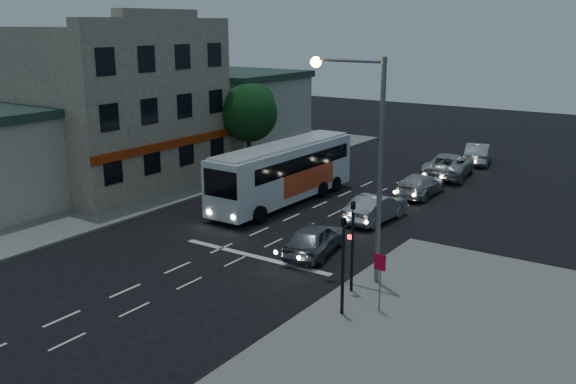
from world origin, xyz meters
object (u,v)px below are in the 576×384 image
Objects in this scene: streetlight at (366,144)px; tour_bus at (283,171)px; car_suv at (315,239)px; car_sedan_a at (376,208)px; regulatory_sign at (380,273)px; car_sedan_b at (420,185)px; car_extra at (478,153)px; traffic_signal_main at (352,235)px; traffic_signal_side at (343,254)px; street_tree at (249,110)px; car_sedan_c at (449,165)px.

tour_bus is at bearing 139.54° from streetlight.
car_sedan_a is (0.07, 6.15, -0.01)m from car_suv.
regulatory_sign reaches higher than car_sedan_a.
car_sedan_b is 17.32m from regulatory_sign.
car_extra is 26.95m from traffic_signal_main.
car_sedan_b is 18.04m from traffic_signal_side.
car_sedan_b is 12.88m from street_tree.
car_sedan_b is 2.12× the size of regulatory_sign.
car_sedan_c is 21.72m from traffic_signal_main.
traffic_signal_main is 3.61m from streetlight.
car_suv is at bearing 83.75° from car_sedan_c.
car_extra is 0.53× the size of streetlight.
car_suv is 6.76m from traffic_signal_side.
car_sedan_a is 17.48m from car_extra.
car_sedan_c is at bearing 30.65° from street_tree.
traffic_signal_main is (3.53, -3.02, 1.67)m from car_suv.
regulatory_sign is 23.40m from street_tree.
regulatory_sign is (1.00, 0.96, -0.82)m from traffic_signal_side.
car_suv is 4.94m from traffic_signal_main.
streetlight is at bearing 143.80° from car_suv.
car_sedan_c is at bearing -83.70° from car_sedan_a.
car_suv is at bearing 130.24° from traffic_signal_side.
regulatory_sign reaches higher than car_suv.
car_extra is at bearing -85.28° from car_sedan_a.
car_sedan_a is 1.09× the size of traffic_signal_side.
car_sedan_b is at bearing -100.02° from car_suv.
streetlight is (3.28, -1.60, 4.99)m from car_suv.
car_suv is 0.98× the size of car_sedan_a.
tour_bus reaches higher than car_sedan_a.
traffic_signal_side is 4.84m from streetlight.
tour_bus is 2.82× the size of traffic_signal_main.
traffic_signal_main is 21.38m from street_tree.
tour_bus reaches higher than car_suv.
car_extra is 17.81m from street_tree.
traffic_signal_main is 0.46× the size of streetlight.
tour_bus is at bearing -56.55° from car_suv.
traffic_signal_side is at bearing 120.08° from car_suv.
traffic_signal_main reaches higher than car_sedan_b.
traffic_signal_side is at bearing 85.55° from car_extra.
traffic_signal_main reaches higher than car_sedan_a.
streetlight reaches higher than car_sedan_a.
car_sedan_c is 1.24× the size of car_extra.
car_extra is at bearing 97.66° from traffic_signal_main.
car_suv is at bearing -45.47° from tour_bus.
tour_bus is 5.26× the size of regulatory_sign.
regulatory_sign is (5.28, -27.67, 0.82)m from car_extra.
streetlight reaches higher than traffic_signal_side.
street_tree reaches higher than traffic_signal_main.
car_suv is 6.18m from streetlight.
tour_bus is 1.97× the size of car_sedan_c.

